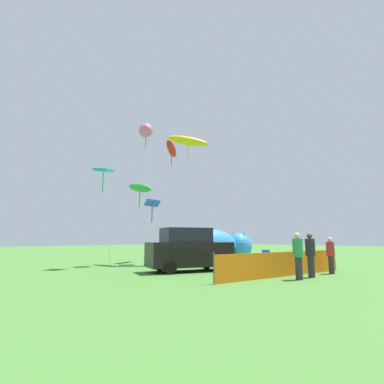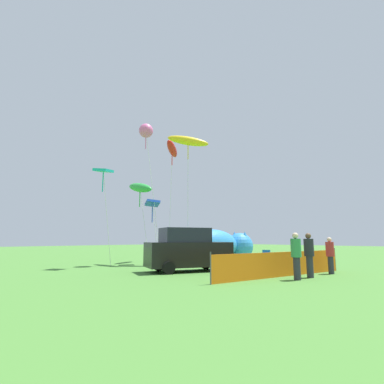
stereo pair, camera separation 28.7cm
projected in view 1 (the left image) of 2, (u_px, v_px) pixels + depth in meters
The scene contains 14 objects.
ground_plane at pixel (237, 269), 16.35m from camera, with size 120.00×120.00×0.00m, color #477F33.
parked_car at pixel (189, 250), 15.35m from camera, with size 4.64×3.15×2.20m.
folding_chair at pixel (266, 256), 19.27m from camera, with size 0.70×0.70×0.93m.
inflatable_cat at pixel (218, 246), 22.33m from camera, with size 6.71×2.61×2.33m.
safety_fence at pixel (285, 264), 13.35m from camera, with size 8.21×1.32×1.17m.
spectator_in_green_shirt at pixel (310, 253), 13.03m from camera, with size 0.41×0.41×1.89m.
spectator_in_yellow_shirt at pixel (298, 254), 12.30m from camera, with size 0.41×0.41×1.90m.
spectator_in_blue_shirt at pixel (331, 254), 14.37m from camera, with size 0.37×0.37×1.72m.
kite_red_lizard at pixel (171, 149), 23.34m from camera, with size 2.31×1.82×9.24m.
kite_yellow_hero at pixel (188, 141), 20.72m from camera, with size 3.12×3.28×8.95m.
kite_green_fish at pixel (140, 188), 19.99m from camera, with size 0.66×2.70×5.60m.
kite_blue_box at pixel (152, 204), 20.09m from camera, with size 1.20×1.31×4.24m.
kite_teal_diamond at pixel (103, 172), 17.87m from camera, with size 1.72×1.28×5.88m.
kite_pink_octopus at pixel (146, 131), 20.53m from camera, with size 1.41×1.23×9.48m.
Camera 1 is at (-13.53, -10.27, 1.66)m, focal length 28.00 mm.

